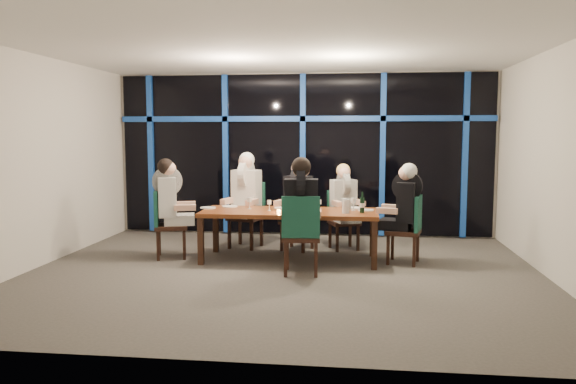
% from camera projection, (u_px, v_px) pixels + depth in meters
% --- Properties ---
extents(room, '(7.04, 7.00, 3.02)m').
position_uv_depth(room, '(283.00, 123.00, 7.41)').
color(room, '#55514B').
rests_on(room, ground).
extents(window_wall, '(6.86, 0.43, 2.94)m').
position_uv_depth(window_wall, '(304.00, 152.00, 10.36)').
color(window_wall, black).
rests_on(window_wall, ground).
extents(dining_table, '(2.60, 1.00, 0.75)m').
position_uv_depth(dining_table, '(290.00, 215.00, 8.34)').
color(dining_table, brown).
rests_on(dining_table, ground).
extents(chair_far_left, '(0.61, 0.61, 1.08)m').
position_uv_depth(chair_far_left, '(248.00, 211.00, 9.39)').
color(chair_far_left, black).
rests_on(chair_far_left, ground).
extents(chair_far_mid, '(0.59, 0.59, 1.01)m').
position_uv_depth(chair_far_mid, '(299.00, 215.00, 9.18)').
color(chair_far_mid, black).
rests_on(chair_far_mid, ground).
extents(chair_far_right, '(0.58, 0.58, 0.96)m').
position_uv_depth(chair_far_right, '(342.00, 216.00, 9.23)').
color(chair_far_right, black).
rests_on(chair_far_right, ground).
extents(chair_end_left, '(0.60, 0.60, 1.04)m').
position_uv_depth(chair_end_left, '(165.00, 220.00, 8.52)').
color(chair_end_left, black).
rests_on(chair_end_left, ground).
extents(chair_end_right, '(0.56, 0.56, 1.00)m').
position_uv_depth(chair_end_right, '(410.00, 226.00, 8.13)').
color(chair_end_right, black).
rests_on(chair_end_right, ground).
extents(chair_near_mid, '(0.53, 0.53, 1.08)m').
position_uv_depth(chair_near_mid, '(301.00, 231.00, 7.46)').
color(chair_near_mid, black).
rests_on(chair_near_mid, ground).
extents(diner_far_left, '(0.62, 0.73, 1.05)m').
position_uv_depth(diner_far_left, '(245.00, 186.00, 9.26)').
color(diner_far_left, silver).
rests_on(diner_far_left, ground).
extents(diner_far_mid, '(0.60, 0.69, 0.98)m').
position_uv_depth(diner_far_mid, '(297.00, 191.00, 9.06)').
color(diner_far_mid, black).
rests_on(diner_far_mid, ground).
extents(diner_far_right, '(0.59, 0.66, 0.93)m').
position_uv_depth(diner_far_right, '(344.00, 194.00, 9.11)').
color(diner_far_right, black).
rests_on(diner_far_right, ground).
extents(diner_end_left, '(0.70, 0.61, 1.01)m').
position_uv_depth(diner_end_left, '(170.00, 193.00, 8.49)').
color(diner_end_left, black).
rests_on(diner_end_left, ground).
extents(diner_end_right, '(0.67, 0.56, 0.98)m').
position_uv_depth(diner_end_right, '(404.00, 198.00, 8.12)').
color(diner_end_right, black).
rests_on(diner_end_right, ground).
extents(diner_near_mid, '(0.55, 0.69, 1.05)m').
position_uv_depth(diner_near_mid, '(301.00, 198.00, 7.50)').
color(diner_near_mid, black).
rests_on(diner_near_mid, ground).
extents(plate_far_left, '(0.24, 0.24, 0.01)m').
position_uv_depth(plate_far_left, '(230.00, 206.00, 8.77)').
color(plate_far_left, white).
rests_on(plate_far_left, dining_table).
extents(plate_far_mid, '(0.24, 0.24, 0.01)m').
position_uv_depth(plate_far_mid, '(282.00, 208.00, 8.58)').
color(plate_far_mid, white).
rests_on(plate_far_mid, dining_table).
extents(plate_far_right, '(0.24, 0.24, 0.01)m').
position_uv_depth(plate_far_right, '(357.00, 208.00, 8.59)').
color(plate_far_right, white).
rests_on(plate_far_right, dining_table).
extents(plate_end_left, '(0.24, 0.24, 0.01)m').
position_uv_depth(plate_end_left, '(208.00, 208.00, 8.62)').
color(plate_end_left, white).
rests_on(plate_end_left, dining_table).
extents(plate_end_right, '(0.24, 0.24, 0.01)m').
position_uv_depth(plate_end_right, '(366.00, 210.00, 8.34)').
color(plate_end_right, white).
rests_on(plate_end_right, dining_table).
extents(plate_near_mid, '(0.24, 0.24, 0.01)m').
position_uv_depth(plate_near_mid, '(302.00, 212.00, 8.09)').
color(plate_near_mid, white).
rests_on(plate_near_mid, dining_table).
extents(wine_bottle, '(0.07, 0.07, 0.31)m').
position_uv_depth(wine_bottle, '(362.00, 205.00, 8.10)').
color(wine_bottle, black).
rests_on(wine_bottle, dining_table).
extents(water_pitcher, '(0.13, 0.11, 0.21)m').
position_uv_depth(water_pitcher, '(346.00, 206.00, 8.06)').
color(water_pitcher, silver).
rests_on(water_pitcher, dining_table).
extents(tea_light, '(0.05, 0.05, 0.03)m').
position_uv_depth(tea_light, '(279.00, 211.00, 8.14)').
color(tea_light, '#FFAE4C').
rests_on(tea_light, dining_table).
extents(wine_glass_a, '(0.06, 0.06, 0.16)m').
position_uv_depth(wine_glass_a, '(269.00, 203.00, 8.34)').
color(wine_glass_a, silver).
rests_on(wine_glass_a, dining_table).
extents(wine_glass_b, '(0.06, 0.06, 0.16)m').
position_uv_depth(wine_glass_b, '(292.00, 201.00, 8.52)').
color(wine_glass_b, silver).
rests_on(wine_glass_b, dining_table).
extents(wine_glass_c, '(0.07, 0.07, 0.17)m').
position_uv_depth(wine_glass_c, '(319.00, 203.00, 8.29)').
color(wine_glass_c, silver).
rests_on(wine_glass_c, dining_table).
extents(wine_glass_d, '(0.07, 0.07, 0.18)m').
position_uv_depth(wine_glass_d, '(249.00, 201.00, 8.52)').
color(wine_glass_d, silver).
rests_on(wine_glass_d, dining_table).
extents(wine_glass_e, '(0.07, 0.07, 0.19)m').
position_uv_depth(wine_glass_e, '(354.00, 201.00, 8.34)').
color(wine_glass_e, white).
rests_on(wine_glass_e, dining_table).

